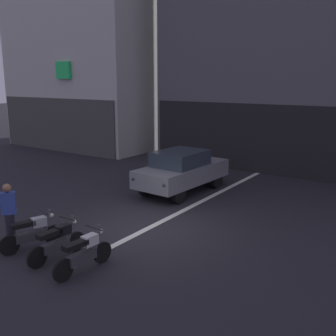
{
  "coord_description": "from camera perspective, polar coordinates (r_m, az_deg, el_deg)",
  "views": [
    {
      "loc": [
        6.66,
        -8.58,
        4.28
      ],
      "look_at": [
        -0.58,
        2.0,
        1.4
      ],
      "focal_mm": 42.12,
      "sensor_mm": 36.0,
      "label": 1
    }
  ],
  "objects": [
    {
      "name": "building_corner_left",
      "position": [
        28.63,
        -8.54,
        21.61
      ],
      "size": [
        9.85,
        10.16,
        17.61
      ],
      "color": "silver",
      "rests_on": "ground"
    },
    {
      "name": "person_by_motorcycles",
      "position": [
        11.16,
        -22.0,
        -6.18
      ],
      "size": [
        0.4,
        0.42,
        1.67
      ],
      "color": "#23232D",
      "rests_on": "ground"
    },
    {
      "name": "lane_centre_line",
      "position": [
        16.59,
        9.52,
        -2.45
      ],
      "size": [
        0.2,
        18.0,
        0.01
      ],
      "primitive_type": "cube",
      "color": "silver",
      "rests_on": "ground"
    },
    {
      "name": "car_grey_crossing_near",
      "position": [
        15.18,
        2.03,
        -0.27
      ],
      "size": [
        1.99,
        4.19,
        1.64
      ],
      "color": "black",
      "rests_on": "ground"
    },
    {
      "name": "building_mid_block",
      "position": [
        22.18,
        16.55,
        19.02
      ],
      "size": [
        10.94,
        7.28,
        13.88
      ],
      "color": "#56565B",
      "rests_on": "ground"
    },
    {
      "name": "motorcycle_black_row_left_mid",
      "position": [
        10.05,
        -15.71,
        -10.19
      ],
      "size": [
        0.55,
        1.67,
        0.98
      ],
      "color": "black",
      "rests_on": "ground"
    },
    {
      "name": "motorcycle_silver_row_leftmost",
      "position": [
        10.8,
        -19.06,
        -8.8
      ],
      "size": [
        0.65,
        1.62,
        0.98
      ],
      "color": "black",
      "rests_on": "ground"
    },
    {
      "name": "ground_plane",
      "position": [
        11.67,
        -3.22,
        -8.87
      ],
      "size": [
        120.0,
        120.0,
        0.0
      ],
      "primitive_type": "plane",
      "color": "#232328"
    },
    {
      "name": "motorcycle_white_row_centre",
      "position": [
        9.31,
        -12.09,
        -11.89
      ],
      "size": [
        0.55,
        1.67,
        0.98
      ],
      "color": "black",
      "rests_on": "ground"
    }
  ]
}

